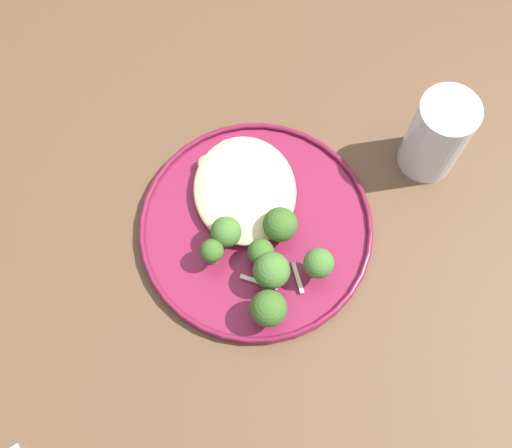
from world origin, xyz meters
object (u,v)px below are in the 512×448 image
(seared_scallop_tiny_bay, at_px, (248,167))
(broccoli_floret_small_sprig, at_px, (280,225))
(broccoli_floret_center_pile, at_px, (226,232))
(broccoli_floret_near_rim, at_px, (319,264))
(water_glass, at_px, (436,139))
(seared_scallop_large_seared, at_px, (246,192))
(seared_scallop_right_edge, at_px, (250,232))
(broccoli_floret_beside_noodles, at_px, (271,271))
(seared_scallop_half_hidden, at_px, (209,166))
(broccoli_floret_split_head, at_px, (212,252))
(broccoli_floret_tall_stalk, at_px, (261,252))
(dinner_plate, at_px, (256,227))
(seared_scallop_left_edge, at_px, (230,153))
(seared_scallop_front_small, at_px, (233,201))
(broccoli_floret_rear_charred, at_px, (268,309))

(seared_scallop_tiny_bay, distance_m, broccoli_floret_small_sprig, 0.10)
(broccoli_floret_center_pile, relative_size, broccoli_floret_near_rim, 0.89)
(water_glass, bearing_deg, seared_scallop_large_seared, 96.42)
(seared_scallop_right_edge, distance_m, broccoli_floret_beside_noodles, 0.07)
(broccoli_floret_center_pile, height_order, broccoli_floret_near_rim, broccoli_floret_near_rim)
(seared_scallop_half_hidden, bearing_deg, water_glass, -93.16)
(seared_scallop_right_edge, xyz_separation_m, broccoli_floret_split_head, (-0.03, 0.05, 0.02))
(seared_scallop_large_seared, height_order, broccoli_floret_small_sprig, broccoli_floret_small_sprig)
(broccoli_floret_near_rim, distance_m, water_glass, 0.22)
(broccoli_floret_tall_stalk, bearing_deg, seared_scallop_large_seared, 5.00)
(dinner_plate, xyz_separation_m, broccoli_floret_split_head, (-0.04, 0.06, 0.03))
(broccoli_floret_near_rim, bearing_deg, broccoli_floret_small_sprig, 33.81)
(water_glass, bearing_deg, broccoli_floret_center_pile, 107.41)
(seared_scallop_right_edge, xyz_separation_m, seared_scallop_tiny_bay, (0.09, -0.01, 0.00))
(dinner_plate, distance_m, seared_scallop_left_edge, 0.10)
(seared_scallop_large_seared, xyz_separation_m, broccoli_floret_split_head, (-0.08, 0.05, 0.02))
(seared_scallop_front_small, height_order, broccoli_floret_tall_stalk, broccoli_floret_tall_stalk)
(seared_scallop_half_hidden, relative_size, broccoli_floret_small_sprig, 0.51)
(broccoli_floret_split_head, relative_size, broccoli_floret_small_sprig, 0.87)
(water_glass, bearing_deg, broccoli_floret_split_head, 110.21)
(broccoli_floret_tall_stalk, bearing_deg, broccoli_floret_small_sprig, -42.56)
(broccoli_floret_beside_noodles, bearing_deg, broccoli_floret_near_rim, -89.48)
(dinner_plate, xyz_separation_m, broccoli_floret_small_sprig, (-0.01, -0.03, 0.03))
(seared_scallop_large_seared, relative_size, broccoli_floret_split_head, 0.75)
(seared_scallop_large_seared, bearing_deg, broccoli_floret_near_rim, -147.45)
(seared_scallop_tiny_bay, bearing_deg, seared_scallop_front_small, 151.31)
(dinner_plate, relative_size, seared_scallop_tiny_bay, 8.58)
(seared_scallop_right_edge, height_order, broccoli_floret_center_pile, broccoli_floret_center_pile)
(broccoli_floret_beside_noodles, xyz_separation_m, broccoli_floret_rear_charred, (-0.04, 0.01, 0.00))
(seared_scallop_front_small, xyz_separation_m, water_glass, (0.04, -0.26, 0.03))
(seared_scallop_left_edge, bearing_deg, broccoli_floret_center_pile, 171.41)
(seared_scallop_half_hidden, relative_size, broccoli_floret_rear_charred, 0.49)
(seared_scallop_half_hidden, relative_size, broccoli_floret_near_rim, 0.48)
(seared_scallop_right_edge, xyz_separation_m, water_glass, (0.08, -0.24, 0.04))
(broccoli_floret_beside_noodles, distance_m, broccoli_floret_split_head, 0.07)
(seared_scallop_large_seared, distance_m, broccoli_floret_split_head, 0.10)
(broccoli_floret_beside_noodles, distance_m, broccoli_floret_rear_charred, 0.04)
(broccoli_floret_beside_noodles, bearing_deg, dinner_plate, 7.78)
(dinner_plate, xyz_separation_m, broccoli_floret_center_pile, (-0.01, 0.04, 0.03))
(broccoli_floret_beside_noodles, bearing_deg, seared_scallop_large_seared, 8.35)
(seared_scallop_left_edge, bearing_deg, seared_scallop_front_small, 175.82)
(seared_scallop_right_edge, height_order, broccoli_floret_split_head, broccoli_floret_split_head)
(seared_scallop_left_edge, relative_size, broccoli_floret_split_head, 0.73)
(seared_scallop_half_hidden, distance_m, broccoli_floret_split_head, 0.12)
(seared_scallop_front_small, xyz_separation_m, broccoli_floret_center_pile, (-0.05, 0.01, 0.02))
(seared_scallop_front_small, height_order, broccoli_floret_center_pile, broccoli_floret_center_pile)
(dinner_plate, relative_size, broccoli_floret_tall_stalk, 6.74)
(broccoli_floret_tall_stalk, relative_size, broccoli_floret_near_rim, 0.76)
(broccoli_floret_near_rim, bearing_deg, broccoli_floret_beside_noodles, 90.52)
(broccoli_floret_tall_stalk, bearing_deg, broccoli_floret_near_rim, -111.94)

